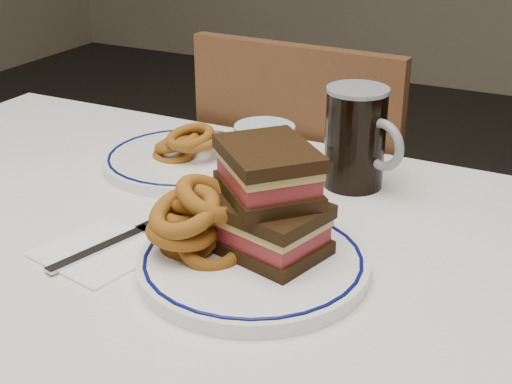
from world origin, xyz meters
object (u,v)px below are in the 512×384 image
at_px(far_plate, 185,159).
at_px(chair_far, 315,225).
at_px(beer_mug, 357,137).
at_px(main_plate, 253,263).
at_px(reuben_sandwich, 269,200).

bearing_deg(far_plate, chair_far, 74.70).
distance_m(beer_mug, far_plate, 0.29).
relative_size(main_plate, beer_mug, 1.82).
bearing_deg(beer_mug, chair_far, 120.92).
height_order(chair_far, beer_mug, chair_far).
bearing_deg(far_plate, beer_mug, 10.20).
xyz_separation_m(chair_far, reuben_sandwich, (0.17, -0.58, 0.34)).
distance_m(reuben_sandwich, beer_mug, 0.27).
relative_size(beer_mug, far_plate, 0.58).
relative_size(chair_far, main_plate, 3.19).
bearing_deg(chair_far, reuben_sandwich, -73.95).
height_order(main_plate, reuben_sandwich, reuben_sandwich).
distance_m(chair_far, beer_mug, 0.49).
distance_m(main_plate, far_plate, 0.36).
distance_m(reuben_sandwich, far_plate, 0.35).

